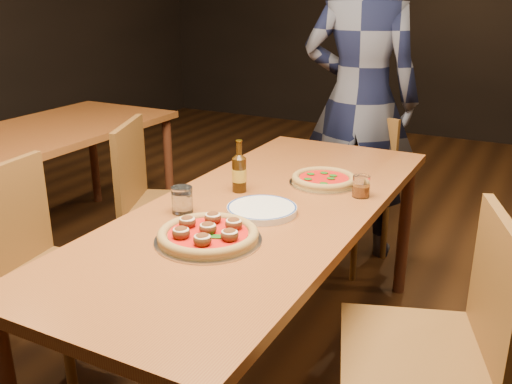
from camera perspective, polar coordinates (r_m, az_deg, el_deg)
The scene contains 14 objects.
ground at distance 2.53m, azimuth 0.55°, elevation -17.40°, with size 9.00×9.00×0.00m, color black.
table_main at distance 2.19m, azimuth 0.61°, elevation -3.10°, with size 0.80×2.00×0.75m.
table_left at distance 3.46m, azimuth -22.86°, elevation 3.95°, with size 0.80×2.00×0.75m.
chair_main_nw at distance 2.34m, azimuth -19.42°, elevation -8.23°, with size 0.44×0.44×0.95m, color brown, non-canonical shape.
chair_main_sw at distance 2.95m, azimuth -8.38°, elevation -1.43°, with size 0.44×0.44×0.95m, color brown, non-canonical shape.
chair_main_e at distance 1.88m, azimuth 15.59°, elevation -14.87°, with size 0.45×0.45×0.96m, color brown, non-canonical shape.
chair_end at distance 3.29m, azimuth 8.94°, elevation 0.22°, with size 0.41×0.41×0.88m, color brown, non-canonical shape.
pizza_meatball at distance 1.86m, azimuth -4.82°, elevation -4.21°, with size 0.35×0.35×0.06m.
pizza_margherita at distance 2.42m, azimuth 6.81°, elevation 1.27°, with size 0.29×0.29×0.04m.
plate_stack at distance 2.09m, azimuth 0.59°, elevation -1.79°, with size 0.26×0.26×0.02m, color white.
beer_bottle at distance 2.29m, azimuth -1.68°, elevation 1.84°, with size 0.06×0.06×0.21m.
water_glass at distance 2.10m, azimuth -7.40°, elevation -0.78°, with size 0.08×0.08×0.10m, color white.
amber_glass at distance 2.28m, azimuth 10.47°, elevation 0.56°, with size 0.07×0.07×0.09m, color #9B4911.
diner at distance 3.35m, azimuth 10.36°, elevation 8.99°, with size 0.67×0.44×1.84m, color black.
Camera 1 is at (0.92, -1.80, 1.53)m, focal length 40.00 mm.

